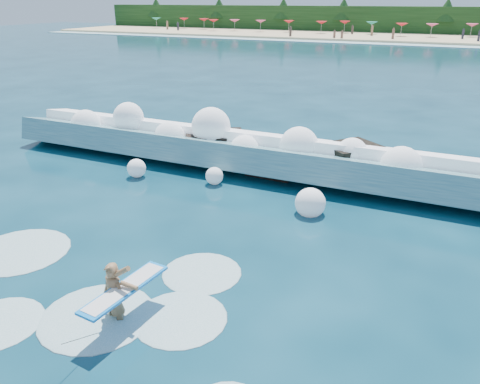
# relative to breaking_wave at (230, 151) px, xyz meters

# --- Properties ---
(ground) EXTENTS (200.00, 200.00, 0.00)m
(ground) POSITION_rel_breaking_wave_xyz_m (1.32, -7.16, -0.60)
(ground) COLOR #072B3B
(ground) RESTS_ON ground
(beach) EXTENTS (140.00, 20.00, 0.40)m
(beach) POSITION_rel_breaking_wave_xyz_m (1.32, 70.84, -0.40)
(beach) COLOR tan
(beach) RESTS_ON ground
(wet_band) EXTENTS (140.00, 5.00, 0.08)m
(wet_band) POSITION_rel_breaking_wave_xyz_m (1.32, 59.84, -0.56)
(wet_band) COLOR silver
(wet_band) RESTS_ON ground
(treeline) EXTENTS (140.00, 4.00, 5.00)m
(treeline) POSITION_rel_breaking_wave_xyz_m (1.32, 80.84, 1.90)
(treeline) COLOR black
(treeline) RESTS_ON ground
(breaking_wave) EXTENTS (19.88, 3.03, 1.71)m
(breaking_wave) POSITION_rel_breaking_wave_xyz_m (0.00, 0.00, 0.00)
(breaking_wave) COLOR teal
(breaking_wave) RESTS_ON ground
(rock_cluster) EXTENTS (8.42, 3.22, 1.39)m
(rock_cluster) POSITION_rel_breaking_wave_xyz_m (1.63, 0.50, -0.16)
(rock_cluster) COLOR black
(rock_cluster) RESTS_ON ground
(surfer_with_board) EXTENTS (0.96, 2.82, 1.61)m
(surfer_with_board) POSITION_rel_breaking_wave_xyz_m (2.23, -10.09, -0.01)
(surfer_with_board) COLOR olive
(surfer_with_board) RESTS_ON ground
(wave_spray) EXTENTS (15.01, 4.81, 2.36)m
(wave_spray) POSITION_rel_breaking_wave_xyz_m (0.13, -0.24, 0.49)
(wave_spray) COLOR white
(wave_spray) RESTS_ON ground
(surf_foam) EXTENTS (9.53, 5.48, 0.13)m
(surf_foam) POSITION_rel_breaking_wave_xyz_m (0.92, -9.53, -0.60)
(surf_foam) COLOR silver
(surf_foam) RESTS_ON ground
(beach_umbrellas) EXTENTS (112.74, 6.34, 0.50)m
(beach_umbrellas) POSITION_rel_breaking_wave_xyz_m (1.17, 72.93, 1.65)
(beach_umbrellas) COLOR #14826B
(beach_umbrellas) RESTS_ON ground
(beachgoers) EXTENTS (79.81, 13.03, 1.93)m
(beachgoers) POSITION_rel_breaking_wave_xyz_m (-0.10, 68.46, 0.47)
(beachgoers) COLOR #3F332D
(beachgoers) RESTS_ON ground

